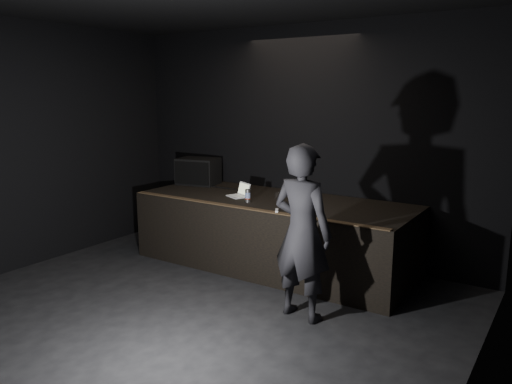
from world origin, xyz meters
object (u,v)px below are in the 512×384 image
object	(u,v)px
beer_can	(248,196)
stage_riser	(273,233)
stage_monitor	(198,171)
laptop	(240,193)
person	(302,233)

from	to	relation	value
beer_can	stage_riser	bearing A→B (deg)	62.46
stage_monitor	laptop	distance (m)	1.25
beer_can	person	distance (m)	1.63
laptop	stage_riser	bearing A→B (deg)	37.98
stage_riser	laptop	bearing A→B (deg)	-166.56
stage_monitor	beer_can	xyz separation A→B (m)	(1.47, -0.70, -0.13)
stage_monitor	beer_can	size ratio (longest dim) A/B	4.04
stage_monitor	stage_riser	bearing A→B (deg)	-23.35
stage_monitor	person	size ratio (longest dim) A/B	0.37
stage_riser	stage_monitor	xyz separation A→B (m)	(-1.67, 0.32, 0.72)
stage_monitor	laptop	bearing A→B (deg)	-33.40
stage_riser	stage_monitor	bearing A→B (deg)	169.02
person	stage_monitor	bearing A→B (deg)	-23.69
laptop	person	xyz separation A→B (m)	(1.66, -1.16, -0.06)
laptop	person	bearing A→B (deg)	-10.52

